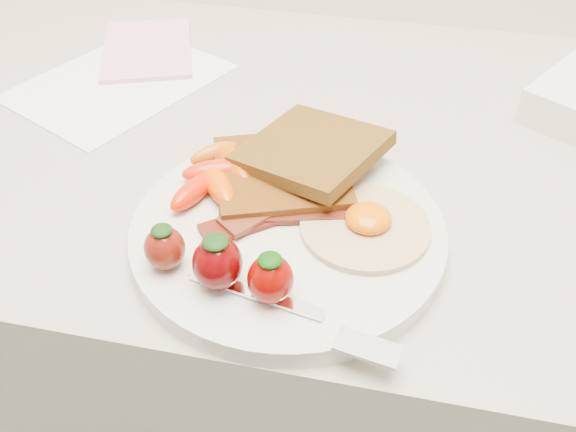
# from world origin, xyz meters

# --- Properties ---
(counter) EXTENTS (2.00, 0.60, 0.90)m
(counter) POSITION_xyz_m (0.00, 1.70, 0.45)
(counter) COLOR gray
(counter) RESTS_ON ground
(plate) EXTENTS (0.27, 0.27, 0.02)m
(plate) POSITION_xyz_m (-0.02, 1.54, 0.91)
(plate) COLOR beige
(plate) RESTS_ON counter
(toast_lower) EXTENTS (0.15, 0.15, 0.01)m
(toast_lower) POSITION_xyz_m (-0.03, 1.59, 0.93)
(toast_lower) COLOR #34190B
(toast_lower) RESTS_ON plate
(toast_upper) EXTENTS (0.15, 0.15, 0.03)m
(toast_upper) POSITION_xyz_m (-0.01, 1.62, 0.94)
(toast_upper) COLOR #4E3113
(toast_upper) RESTS_ON toast_lower
(fried_egg) EXTENTS (0.13, 0.13, 0.02)m
(fried_egg) POSITION_xyz_m (0.05, 1.54, 0.92)
(fried_egg) COLOR beige
(fried_egg) RESTS_ON plate
(bacon_strips) EXTENTS (0.12, 0.11, 0.01)m
(bacon_strips) POSITION_xyz_m (-0.03, 1.55, 0.92)
(bacon_strips) COLOR #4C1207
(bacon_strips) RESTS_ON plate
(baby_carrots) EXTENTS (0.08, 0.11, 0.02)m
(baby_carrots) POSITION_xyz_m (-0.09, 1.58, 0.93)
(baby_carrots) COLOR red
(baby_carrots) RESTS_ON plate
(strawberries) EXTENTS (0.12, 0.05, 0.05)m
(strawberries) POSITION_xyz_m (-0.05, 1.46, 0.94)
(strawberries) COLOR #631309
(strawberries) RESTS_ON plate
(fork) EXTENTS (0.17, 0.06, 0.00)m
(fork) POSITION_xyz_m (0.02, 1.44, 0.92)
(fork) COLOR white
(fork) RESTS_ON plate
(paper_sheet) EXTENTS (0.26, 0.29, 0.00)m
(paper_sheet) POSITION_xyz_m (-0.27, 1.76, 0.90)
(paper_sheet) COLOR white
(paper_sheet) RESTS_ON counter
(notepad) EXTENTS (0.16, 0.19, 0.01)m
(notepad) POSITION_xyz_m (-0.27, 1.84, 0.91)
(notepad) COLOR #DCA1A9
(notepad) RESTS_ON paper_sheet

